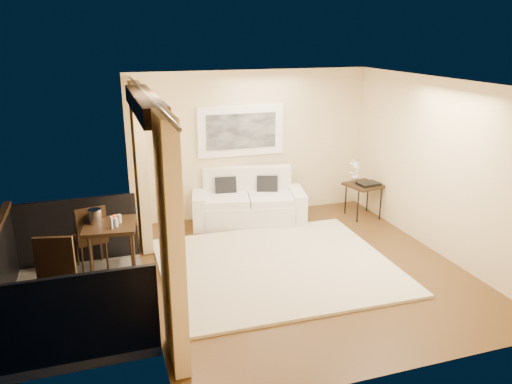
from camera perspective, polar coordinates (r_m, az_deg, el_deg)
floor at (r=7.51m, az=5.29°, el=-8.65°), size 5.00×5.00×0.00m
room_shell at (r=6.23m, az=-12.63°, el=9.86°), size 5.00×6.40×5.00m
balcony at (r=6.94m, az=-21.13°, el=-10.58°), size 1.81×2.60×1.17m
curtains at (r=6.49m, az=-11.75°, el=-0.51°), size 0.16×4.80×2.64m
artwork at (r=9.13m, az=-1.71°, el=6.99°), size 1.62×0.07×0.92m
rug at (r=7.50m, az=2.34°, el=-8.42°), size 3.42×3.00×0.04m
sofa at (r=9.12m, az=-0.89°, el=-1.33°), size 2.15×1.26×0.97m
side_table at (r=9.49m, az=12.22°, el=0.57°), size 0.71×0.71×0.64m
tray at (r=9.42m, az=12.73°, el=0.92°), size 0.41×0.32×0.05m
orchid at (r=9.51m, az=11.25°, el=2.39°), size 0.27×0.22×0.43m
bistro_table at (r=7.19m, az=-16.37°, el=-4.15°), size 0.76×0.76×0.82m
balcony_chair_far at (r=7.57m, az=-18.33°, el=-4.51°), size 0.51×0.52×0.99m
balcony_chair_near at (r=6.39m, az=-22.07°, el=-8.79°), size 0.54×0.55×1.06m
ice_bucket at (r=7.23m, az=-17.91°, el=-2.65°), size 0.18×0.18×0.20m
candle at (r=7.28m, az=-15.82°, el=-2.84°), size 0.06×0.06×0.07m
vase at (r=6.95m, az=-16.19°, el=-3.38°), size 0.04×0.04×0.18m
glass_a at (r=7.02m, az=-15.71°, el=-3.38°), size 0.06×0.06×0.12m
glass_b at (r=7.15m, az=-15.36°, el=-2.96°), size 0.06×0.06×0.12m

